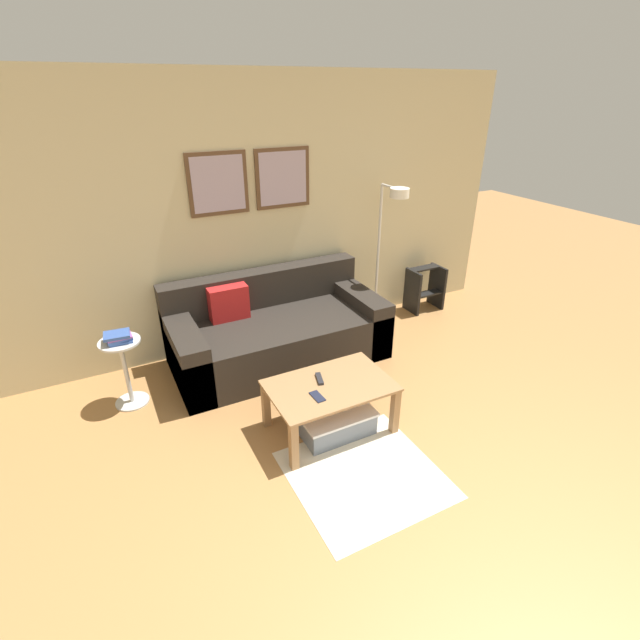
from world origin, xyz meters
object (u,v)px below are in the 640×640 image
Objects in this scene: book_stack at (119,337)px; cell_phone at (317,397)px; couch at (276,332)px; remote_control at (319,379)px; storage_bin at (334,419)px; floor_lamp at (388,237)px; side_table at (125,367)px; step_stool at (425,288)px; coffee_table at (330,393)px.

cell_phone is at bearing -44.18° from book_stack.
remote_control is (-0.09, -1.07, 0.13)m from couch.
storage_bin is 0.37× the size of floor_lamp.
side_table is 3.39m from step_stool.
couch is at bearing 4.85° from book_stack.
floor_lamp is 7.16× the size of book_stack.
step_stool is at bearing 6.10° from book_stack.
storage_bin is 3.78× the size of remote_control.
step_stool is at bearing 35.51° from storage_bin.
storage_bin is (0.02, -0.03, -0.24)m from coffee_table.
couch is at bearing 101.63° from remote_control.
book_stack is at bearing -175.15° from couch.
couch reaches higher than side_table.
floor_lamp is at bearing -168.69° from step_stool.
coffee_table is 0.20m from cell_phone.
storage_bin is 2.08m from floor_lamp.
couch is 1.51m from floor_lamp.
couch is 13.28× the size of remote_control.
couch reaches higher than coffee_table.
side_table is at bearing 141.09° from storage_bin.
couch is at bearing -173.04° from step_stool.
floor_lamp is 2.57× the size of side_table.
side_table is at bearing 105.19° from book_stack.
side_table is (-1.35, 1.09, 0.26)m from storage_bin.
coffee_table is 1.80× the size of step_stool.
couch is at bearing 4.35° from side_table.
remote_control is (1.29, -0.97, 0.06)m from side_table.
cell_phone is (1.18, -1.15, 0.06)m from side_table.
couch is at bearing -175.30° from floor_lamp.
remote_control is (1.29, -0.96, -0.22)m from book_stack.
book_stack is (-1.37, -0.12, 0.35)m from couch.
book_stack is (-1.33, 1.05, 0.30)m from coffee_table.
remote_control is 0.22m from cell_phone.
coffee_table is 4.31× the size of book_stack.
floor_lamp reaches higher than book_stack.
floor_lamp is 2.72m from book_stack.
couch is at bearing 87.86° from coffee_table.
book_stack reaches higher than cell_phone.
cell_phone is (-0.20, -1.26, 0.13)m from couch.
coffee_table is 0.24m from storage_bin.
coffee_table is 1.70m from side_table.
side_table is (-1.37, -0.10, 0.07)m from couch.
floor_lamp reaches higher than step_stool.
cell_phone is (-0.11, -0.19, -0.01)m from remote_control.
step_stool is (2.08, 1.32, -0.15)m from remote_control.
couch is 2.01m from step_stool.
side_table reaches higher than cell_phone.
couch is 2.17× the size of coffee_table.
side_table reaches higher than coffee_table.
step_stool is (3.37, 0.35, -0.08)m from side_table.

